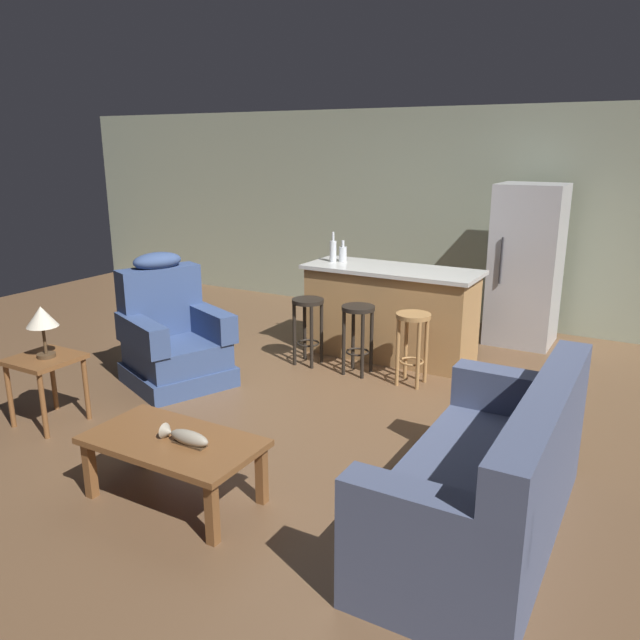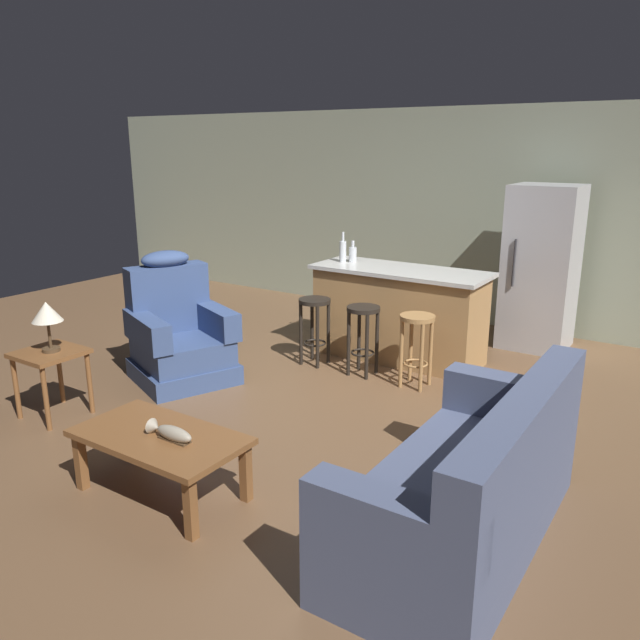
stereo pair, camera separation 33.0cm
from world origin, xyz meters
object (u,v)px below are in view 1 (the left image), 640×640
Objects in this scene: fish_figurine at (185,437)px; end_table at (46,369)px; bar_stool_middle at (358,327)px; refrigerator at (526,265)px; bottle_short_amber at (343,254)px; bottle_tall_green at (333,251)px; coffee_table at (173,447)px; kitchen_island at (390,312)px; recliner_near_lamp at (172,338)px; table_lamp at (42,319)px; couch at (491,482)px; bar_stool_right at (413,336)px; bar_stool_left at (308,319)px.

end_table is at bearing 168.26° from fish_figurine.
refrigerator is (1.15, 1.83, 0.41)m from bar_stool_middle.
bottle_tall_green is at bearing -147.40° from bottle_short_amber.
coffee_table is 3.22m from kitchen_island.
recliner_near_lamp is 2.03m from bottle_short_amber.
recliner_near_lamp is 3.75× the size of bottle_tall_green.
recliner_near_lamp reaches higher than coffee_table.
fish_figurine is 0.83× the size of table_lamp.
kitchen_island reaches higher than end_table.
end_table is at bearing -126.31° from bar_stool_middle.
bottle_short_amber is (-0.54, 3.27, 0.67)m from coffee_table.
table_lamp is (-3.43, -0.23, 0.53)m from couch.
bottle_short_amber is (1.11, 2.91, 0.58)m from end_table.
bottle_tall_green is at bearing 101.02° from coffee_table.
couch is 4.64× the size of table_lamp.
bottle_tall_green is (-2.43, 2.61, 0.73)m from couch.
bottle_short_amber is at bearing 101.18° from fish_figurine.
end_table is 0.82× the size of bar_stool_right.
bar_stool_middle is 2.13× the size of bottle_tall_green.
refrigerator is (1.71, 1.83, 0.41)m from bar_stool_left.
coffee_table is at bearing -24.82° from recliner_near_lamp.
table_lamp reaches higher than end_table.
bar_stool_right is (1.12, 0.00, 0.00)m from bar_stool_left.
bottle_short_amber is at bearing 85.43° from recliner_near_lamp.
coffee_table is 1.62× the size of bar_stool_right.
bar_stool_right is at bearing -107.86° from refrigerator.
coffee_table is at bearing -12.20° from end_table.
bottle_tall_green reaches higher than coffee_table.
table_lamp is 0.23× the size of kitchen_island.
bottle_tall_green reaches higher than fish_figurine.
bottle_short_amber is (-2.34, 2.67, 0.70)m from couch.
bottle_tall_green is (-1.17, 0.62, 0.60)m from bar_stool_right.
bar_stool_right is (-1.26, 1.99, 0.13)m from couch.
bar_stool_left is at bearing -133.01° from refrigerator.
end_table is at bearing -110.90° from bottle_short_amber.
bar_stool_left is at bearing -92.70° from bottle_short_amber.
bar_stool_right is (2.20, 2.23, 0.01)m from end_table.
kitchen_island is at bearing 59.52° from table_lamp.
refrigerator is 7.71× the size of bottle_short_amber.
table_lamp is at bearing 15.45° from end_table.
recliner_near_lamp is at bearing -16.58° from couch.
bar_stool_middle is at bearing 90.21° from coffee_table.
bar_stool_left is 1.12m from bar_stool_right.
bar_stool_left is 0.39× the size of refrigerator.
coffee_table is at bearing 18.08° from couch.
coffee_table is 2.65m from bar_stool_left.
end_table is 2.48m from bar_stool_left.
recliner_near_lamp is 1.95m from bottle_tall_green.
end_table is at bearing -78.24° from recliner_near_lamp.
couch reaches higher than bar_stool_right.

